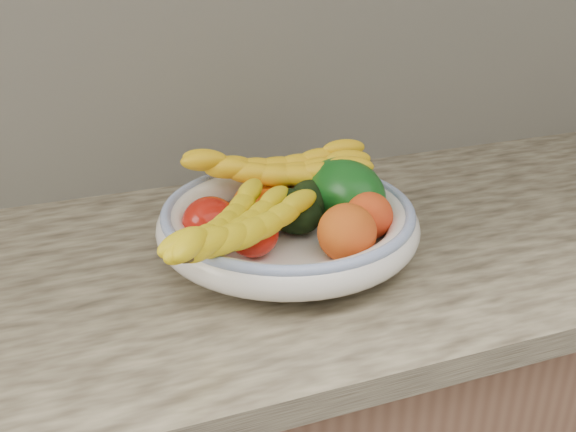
# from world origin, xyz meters

# --- Properties ---
(fruit_bowl) EXTENTS (0.39, 0.39, 0.08)m
(fruit_bowl) POSITION_xyz_m (0.00, 1.66, 0.95)
(fruit_bowl) COLOR white
(fruit_bowl) RESTS_ON kitchen_counter
(clementine_back_left) EXTENTS (0.07, 0.07, 0.05)m
(clementine_back_left) POSITION_xyz_m (-0.03, 1.74, 0.95)
(clementine_back_left) COLOR #E35E04
(clementine_back_left) RESTS_ON fruit_bowl
(clementine_back_right) EXTENTS (0.07, 0.07, 0.05)m
(clementine_back_right) POSITION_xyz_m (0.02, 1.77, 0.95)
(clementine_back_right) COLOR #DF5704
(clementine_back_right) RESTS_ON fruit_bowl
(clementine_back_mid) EXTENTS (0.06, 0.06, 0.05)m
(clementine_back_mid) POSITION_xyz_m (-0.01, 1.72, 0.95)
(clementine_back_mid) COLOR #FF5805
(clementine_back_mid) RESTS_ON fruit_bowl
(tomato_left) EXTENTS (0.08, 0.08, 0.07)m
(tomato_left) POSITION_xyz_m (-0.11, 1.68, 0.96)
(tomato_left) COLOR #B1140A
(tomato_left) RESTS_ON fruit_bowl
(tomato_near_left) EXTENTS (0.10, 0.10, 0.07)m
(tomato_near_left) POSITION_xyz_m (-0.07, 1.62, 0.96)
(tomato_near_left) COLOR red
(tomato_near_left) RESTS_ON fruit_bowl
(avocado_center) EXTENTS (0.11, 0.12, 0.07)m
(avocado_center) POSITION_xyz_m (0.01, 1.67, 0.96)
(avocado_center) COLOR black
(avocado_center) RESTS_ON fruit_bowl
(avocado_right) EXTENTS (0.10, 0.11, 0.06)m
(avocado_right) POSITION_xyz_m (0.05, 1.69, 0.96)
(avocado_right) COLOR black
(avocado_right) RESTS_ON fruit_bowl
(green_mango) EXTENTS (0.16, 0.18, 0.13)m
(green_mango) POSITION_xyz_m (0.10, 1.68, 0.98)
(green_mango) COLOR #0D4912
(green_mango) RESTS_ON fruit_bowl
(peach_front) EXTENTS (0.11, 0.11, 0.08)m
(peach_front) POSITION_xyz_m (0.05, 1.57, 0.97)
(peach_front) COLOR orange
(peach_front) RESTS_ON fruit_bowl
(peach_right) EXTENTS (0.09, 0.09, 0.07)m
(peach_right) POSITION_xyz_m (0.11, 1.60, 0.97)
(peach_right) COLOR orange
(peach_right) RESTS_ON fruit_bowl
(banana_bunch_back) EXTENTS (0.34, 0.20, 0.09)m
(banana_bunch_back) POSITION_xyz_m (0.02, 1.76, 0.99)
(banana_bunch_back) COLOR yellow
(banana_bunch_back) RESTS_ON fruit_bowl
(banana_bunch_front) EXTENTS (0.30, 0.29, 0.08)m
(banana_bunch_front) POSITION_xyz_m (-0.10, 1.59, 0.98)
(banana_bunch_front) COLOR yellow
(banana_bunch_front) RESTS_ON fruit_bowl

